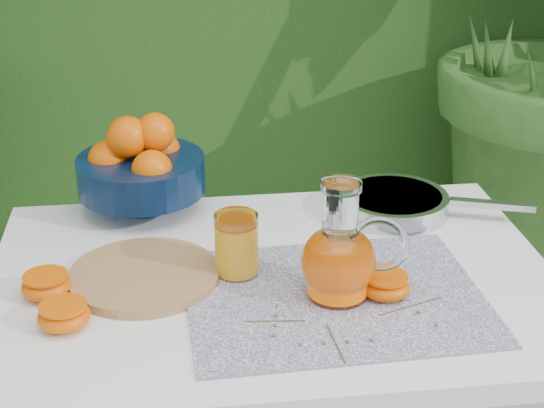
{
  "coord_description": "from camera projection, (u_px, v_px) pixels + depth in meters",
  "views": [
    {
      "loc": [
        -0.13,
        -1.26,
        1.48
      ],
      "look_at": [
        0.03,
        0.03,
        0.88
      ],
      "focal_mm": 55.0,
      "sensor_mm": 36.0,
      "label": 1
    }
  ],
  "objects": [
    {
      "name": "juice_tumbler",
      "position": [
        237.0,
        246.0,
        1.45
      ],
      "size": [
        0.09,
        0.09,
        0.11
      ],
      "color": "white",
      "rests_on": "white_table"
    },
    {
      "name": "white_table",
      "position": [
        273.0,
        315.0,
        1.5
      ],
      "size": [
        1.0,
        0.7,
        0.75
      ],
      "color": "white",
      "rests_on": "ground"
    },
    {
      "name": "thyme_sprigs",
      "position": [
        344.0,
        322.0,
        1.32
      ],
      "size": [
        0.33,
        0.21,
        0.01
      ],
      "color": "#4F3E24",
      "rests_on": "white_table"
    },
    {
      "name": "saute_pan",
      "position": [
        395.0,
        203.0,
        1.7
      ],
      "size": [
        0.41,
        0.28,
        0.04
      ],
      "color": "#B0AFB4",
      "rests_on": "white_table"
    },
    {
      "name": "cutting_board",
      "position": [
        144.0,
        276.0,
        1.45
      ],
      "size": [
        0.29,
        0.29,
        0.02
      ],
      "primitive_type": "cylinder",
      "rotation": [
        0.0,
        0.0,
        -0.11
      ],
      "color": "olive",
      "rests_on": "white_table"
    },
    {
      "name": "placemat",
      "position": [
        335.0,
        297.0,
        1.4
      ],
      "size": [
        0.51,
        0.4,
        0.0
      ],
      "primitive_type": "cube",
      "rotation": [
        0.0,
        0.0,
        0.03
      ],
      "color": "#0C1343",
      "rests_on": "white_table"
    },
    {
      "name": "fruit_bowl",
      "position": [
        140.0,
        166.0,
        1.68
      ],
      "size": [
        0.34,
        0.34,
        0.21
      ],
      "color": "black",
      "rests_on": "white_table"
    },
    {
      "name": "orange_halves",
      "position": [
        167.0,
        295.0,
        1.37
      ],
      "size": [
        0.66,
        0.2,
        0.04
      ],
      "color": "#FB5F02",
      "rests_on": "white_table"
    },
    {
      "name": "juice_pitcher",
      "position": [
        340.0,
        258.0,
        1.37
      ],
      "size": [
        0.19,
        0.16,
        0.21
      ],
      "color": "white",
      "rests_on": "white_table"
    }
  ]
}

